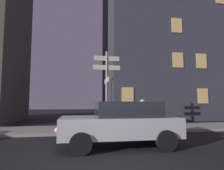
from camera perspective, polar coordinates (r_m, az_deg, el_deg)
sidewalk_kerb at (r=10.39m, az=-7.13°, el=-12.95°), size 40.00×2.78×0.14m
signpost at (r=9.76m, az=-1.60°, el=0.69°), size 1.40×1.41×3.94m
car_far_oncoming at (r=6.63m, az=2.69°, el=-11.00°), size 3.99×1.99×1.50m
cyclist at (r=7.85m, az=9.48°, el=-10.46°), size 1.81×0.38×1.61m
building_right_block at (r=20.76m, az=13.67°, el=19.22°), size 10.35×6.83×20.04m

